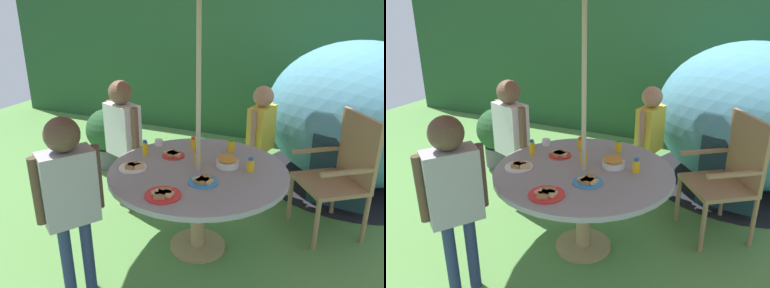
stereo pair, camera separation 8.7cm
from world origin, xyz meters
The scene contains 20 objects.
ground_plane centered at (0.00, 0.00, -0.01)m, with size 10.00×10.00×0.02m, color #548442.
hedge_backdrop centered at (0.00, 3.06, 1.01)m, with size 9.00×0.70×2.02m, color #234C28.
garden_table centered at (0.00, 0.00, 0.61)m, with size 1.40×1.40×0.72m.
wooden_chair centered at (1.03, 0.74, 0.59)m, with size 0.70×0.71×1.07m.
dome_tent centered at (1.09, 1.90, 0.77)m, with size 2.18×2.18×1.55m.
potted_plant centered at (-1.64, 1.10, 0.40)m, with size 0.52×0.52×0.72m.
child_in_yellow_shirt centered at (0.24, 1.05, 0.75)m, with size 0.23×0.40×1.18m.
child_in_white_shirt centered at (-0.89, 0.33, 0.82)m, with size 0.41×0.29×1.28m.
child_in_grey_shirt centered at (-0.56, -0.82, 0.83)m, with size 0.35×0.39×1.31m.
snack_bowl centered at (0.19, 0.15, 0.76)m, with size 0.18×0.18×0.09m.
plate_far_right centered at (0.12, -0.19, 0.73)m, with size 0.22×0.22×0.03m.
plate_mid_left centered at (-0.30, 0.16, 0.73)m, with size 0.19×0.19×0.03m.
plate_near_right centered at (-0.06, -0.49, 0.73)m, with size 0.25×0.25×0.03m.
plate_near_left centered at (-0.47, -0.18, 0.73)m, with size 0.22×0.22×0.03m.
juice_bottle_far_left centered at (-0.04, 0.09, 0.77)m, with size 0.06×0.06×0.12m.
juice_bottle_center_front centered at (-0.52, 0.09, 0.78)m, with size 0.05×0.05×0.13m.
juice_bottle_center_back centered at (0.12, 0.46, 0.77)m, with size 0.06×0.06×0.11m.
juice_bottle_mid_right centered at (0.38, 0.13, 0.77)m, with size 0.06×0.06×0.11m.
juice_bottle_front_edge centered at (-0.21, 0.39, 0.77)m, with size 0.05×0.05×0.11m.
cup_near centered at (-0.52, 0.32, 0.75)m, with size 0.07×0.07×0.06m, color white.
Camera 2 is at (1.11, -2.47, 1.98)m, focal length 35.91 mm.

